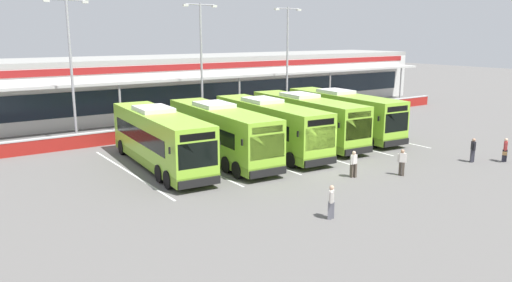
# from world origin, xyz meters

# --- Properties ---
(ground_plane) EXTENTS (200.00, 200.00, 0.00)m
(ground_plane) POSITION_xyz_m (0.00, 0.00, 0.00)
(ground_plane) COLOR #605E5B
(terminal_building) EXTENTS (70.00, 13.00, 6.00)m
(terminal_building) POSITION_xyz_m (-0.00, 26.91, 3.01)
(terminal_building) COLOR silver
(terminal_building) RESTS_ON ground
(red_barrier_wall) EXTENTS (60.00, 0.40, 1.10)m
(red_barrier_wall) POSITION_xyz_m (0.00, 14.50, 0.56)
(red_barrier_wall) COLOR maroon
(red_barrier_wall) RESTS_ON ground
(coach_bus_leftmost) EXTENTS (3.63, 12.30, 3.78)m
(coach_bus_leftmost) POSITION_xyz_m (-8.34, 6.13, 1.79)
(coach_bus_leftmost) COLOR #8CC633
(coach_bus_leftmost) RESTS_ON ground
(coach_bus_left_centre) EXTENTS (3.63, 12.30, 3.78)m
(coach_bus_left_centre) POSITION_xyz_m (-4.14, 5.63, 1.79)
(coach_bus_left_centre) COLOR #8CC633
(coach_bus_left_centre) RESTS_ON ground
(coach_bus_centre) EXTENTS (3.63, 12.30, 3.78)m
(coach_bus_centre) POSITION_xyz_m (-0.04, 5.68, 1.79)
(coach_bus_centre) COLOR #8CC633
(coach_bus_centre) RESTS_ON ground
(coach_bus_right_centre) EXTENTS (3.63, 12.30, 3.78)m
(coach_bus_right_centre) POSITION_xyz_m (4.13, 6.44, 1.79)
(coach_bus_right_centre) COLOR #8CC633
(coach_bus_right_centre) RESTS_ON ground
(coach_bus_rightmost) EXTENTS (3.63, 12.30, 3.78)m
(coach_bus_rightmost) POSITION_xyz_m (8.31, 6.70, 1.79)
(coach_bus_rightmost) COLOR #8CC633
(coach_bus_rightmost) RESTS_ON ground
(bay_stripe_far_west) EXTENTS (0.14, 13.00, 0.01)m
(bay_stripe_far_west) POSITION_xyz_m (-10.50, 6.00, 0.00)
(bay_stripe_far_west) COLOR silver
(bay_stripe_far_west) RESTS_ON ground
(bay_stripe_west) EXTENTS (0.14, 13.00, 0.01)m
(bay_stripe_west) POSITION_xyz_m (-6.30, 6.00, 0.00)
(bay_stripe_west) COLOR silver
(bay_stripe_west) RESTS_ON ground
(bay_stripe_mid_west) EXTENTS (0.14, 13.00, 0.01)m
(bay_stripe_mid_west) POSITION_xyz_m (-2.10, 6.00, 0.00)
(bay_stripe_mid_west) COLOR silver
(bay_stripe_mid_west) RESTS_ON ground
(bay_stripe_centre) EXTENTS (0.14, 13.00, 0.01)m
(bay_stripe_centre) POSITION_xyz_m (2.10, 6.00, 0.00)
(bay_stripe_centre) COLOR silver
(bay_stripe_centre) RESTS_ON ground
(bay_stripe_mid_east) EXTENTS (0.14, 13.00, 0.01)m
(bay_stripe_mid_east) POSITION_xyz_m (6.30, 6.00, 0.00)
(bay_stripe_mid_east) COLOR silver
(bay_stripe_mid_east) RESTS_ON ground
(bay_stripe_east) EXTENTS (0.14, 13.00, 0.01)m
(bay_stripe_east) POSITION_xyz_m (10.50, 6.00, 0.00)
(bay_stripe_east) COLOR silver
(bay_stripe_east) RESTS_ON ground
(pedestrian_with_handbag) EXTENTS (0.64, 0.46, 1.62)m
(pedestrian_with_handbag) POSITION_xyz_m (11.05, -5.80, 0.86)
(pedestrian_with_handbag) COLOR black
(pedestrian_with_handbag) RESTS_ON ground
(pedestrian_in_dark_coat) EXTENTS (0.54, 0.30, 1.62)m
(pedestrian_in_dark_coat) POSITION_xyz_m (0.10, -2.65, 0.87)
(pedestrian_in_dark_coat) COLOR #4C4238
(pedestrian_in_dark_coat) RESTS_ON ground
(pedestrian_child) EXTENTS (0.43, 0.46, 1.62)m
(pedestrian_child) POSITION_xyz_m (-5.66, -6.88, 0.87)
(pedestrian_child) COLOR slate
(pedestrian_child) RESTS_ON ground
(pedestrian_near_bin) EXTENTS (0.45, 0.44, 1.62)m
(pedestrian_near_bin) POSITION_xyz_m (2.79, -4.02, 0.87)
(pedestrian_near_bin) COLOR #4C4238
(pedestrian_near_bin) RESTS_ON ground
(pedestrian_approaching_bus) EXTENTS (0.42, 0.47, 1.62)m
(pedestrian_approaching_bus) POSITION_xyz_m (9.25, -4.61, 0.87)
(pedestrian_approaching_bus) COLOR #33333D
(pedestrian_approaching_bus) RESTS_ON ground
(lamp_post_west) EXTENTS (3.24, 0.28, 11.00)m
(lamp_post_west) POSITION_xyz_m (-10.73, 16.77, 6.29)
(lamp_post_west) COLOR #9E9EA3
(lamp_post_west) RESTS_ON ground
(lamp_post_centre) EXTENTS (3.24, 0.28, 11.00)m
(lamp_post_centre) POSITION_xyz_m (0.32, 16.33, 6.29)
(lamp_post_centre) COLOR #9E9EA3
(lamp_post_centre) RESTS_ON ground
(lamp_post_east) EXTENTS (3.24, 0.28, 11.00)m
(lamp_post_east) POSITION_xyz_m (10.86, 17.46, 6.29)
(lamp_post_east) COLOR #9E9EA3
(lamp_post_east) RESTS_ON ground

